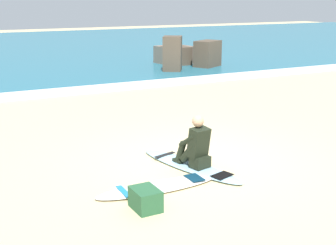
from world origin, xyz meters
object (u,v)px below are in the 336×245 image
object	(u,v)px
surfer_seated	(196,146)
surfboard_spare_near	(158,187)
surfboard_main	(190,166)
beach_bag	(145,199)

from	to	relation	value
surfer_seated	surfboard_spare_near	distance (m)	1.19
surfboard_main	surfer_seated	world-z (taller)	surfer_seated
surfboard_main	beach_bag	size ratio (longest dim) A/B	5.20
surfer_seated	surfboard_spare_near	bearing A→B (deg)	-153.31
surfboard_main	beach_bag	xyz separation A→B (m)	(-1.46, -1.23, 0.12)
surfer_seated	beach_bag	distance (m)	1.88
surfer_seated	beach_bag	size ratio (longest dim) A/B	1.97
surfer_seated	surfboard_spare_near	size ratio (longest dim) A/B	0.44
surfboard_spare_near	beach_bag	xyz separation A→B (m)	(-0.50, -0.60, 0.12)
surfboard_main	surfer_seated	size ratio (longest dim) A/B	2.64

